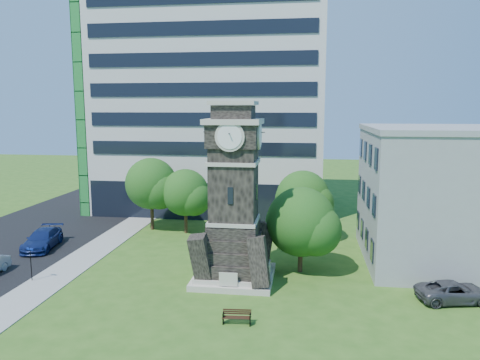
# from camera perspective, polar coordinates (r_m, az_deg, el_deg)

# --- Properties ---
(ground) EXTENTS (160.00, 160.00, 0.00)m
(ground) POSITION_cam_1_polar(r_m,az_deg,el_deg) (31.99, -6.74, -12.90)
(ground) COLOR #305B1A
(ground) RESTS_ON ground
(sidewalk) EXTENTS (3.00, 70.00, 0.06)m
(sidewalk) POSITION_cam_1_polar(r_m,az_deg,el_deg) (39.65, -18.41, -8.92)
(sidewalk) COLOR gray
(sidewalk) RESTS_ON ground
(clock_tower) EXTENTS (5.40, 5.40, 12.22)m
(clock_tower) POSITION_cam_1_polar(r_m,az_deg,el_deg) (31.74, -0.74, -3.04)
(clock_tower) COLOR #BBB4A3
(clock_tower) RESTS_ON ground
(office_tall) EXTENTS (26.20, 15.11, 28.60)m
(office_tall) POSITION_cam_1_polar(r_m,az_deg,el_deg) (55.67, -3.38, 11.32)
(office_tall) COLOR beige
(office_tall) RESTS_ON ground
(office_low) EXTENTS (15.20, 12.20, 10.40)m
(office_low) POSITION_cam_1_polar(r_m,az_deg,el_deg) (39.24, 26.06, -1.76)
(office_low) COLOR gray
(office_low) RESTS_ON ground
(car_street_north) EXTENTS (3.12, 5.68, 1.56)m
(car_street_north) POSITION_cam_1_polar(r_m,az_deg,el_deg) (43.19, -22.94, -6.67)
(car_street_north) COLOR navy
(car_street_north) RESTS_ON ground
(car_east_lot) EXTENTS (4.91, 2.98, 1.27)m
(car_east_lot) POSITION_cam_1_polar(r_m,az_deg,el_deg) (32.25, 24.67, -12.28)
(car_east_lot) COLOR #46454A
(car_east_lot) RESTS_ON ground
(park_bench) EXTENTS (1.58, 0.42, 0.82)m
(park_bench) POSITION_cam_1_polar(r_m,az_deg,el_deg) (26.82, -0.40, -16.29)
(park_bench) COLOR black
(park_bench) RESTS_ON ground
(street_sign) EXTENTS (0.59, 0.06, 2.45)m
(street_sign) POSITION_cam_1_polar(r_m,az_deg,el_deg) (35.36, -24.16, -8.87)
(street_sign) COLOR black
(street_sign) RESTS_ON ground
(tree_nw) EXTENTS (5.45, 4.96, 7.03)m
(tree_nw) POSITION_cam_1_polar(r_m,az_deg,el_deg) (45.85, -10.69, -0.65)
(tree_nw) COLOR #332114
(tree_nw) RESTS_ON ground
(tree_nc) EXTENTS (4.86, 4.41, 6.11)m
(tree_nc) POSITION_cam_1_polar(r_m,az_deg,el_deg) (44.24, -6.60, -1.72)
(tree_nc) COLOR #332114
(tree_nc) RESTS_ON ground
(tree_ne) EXTENTS (5.24, 4.76, 6.29)m
(tree_ne) POSITION_cam_1_polar(r_m,az_deg,el_deg) (42.10, 7.75, -2.29)
(tree_ne) COLOR #332114
(tree_ne) RESTS_ON ground
(tree_east) EXTENTS (5.49, 4.99, 6.21)m
(tree_east) POSITION_cam_1_polar(r_m,az_deg,el_deg) (33.93, 7.57, -5.31)
(tree_east) COLOR #332114
(tree_east) RESTS_ON ground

